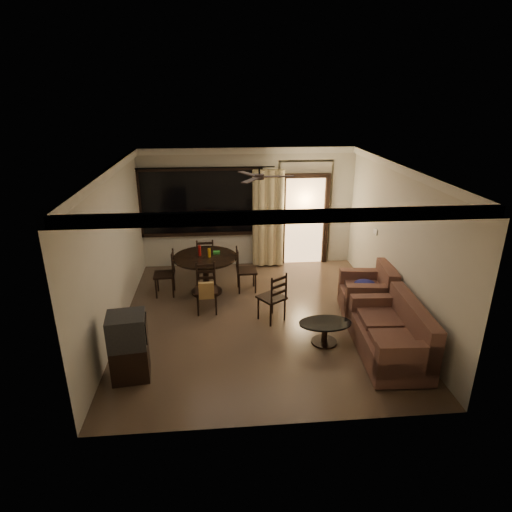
{
  "coord_description": "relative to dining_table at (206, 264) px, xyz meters",
  "views": [
    {
      "loc": [
        -0.68,
        -7.01,
        3.96
      ],
      "look_at": [
        -0.04,
        0.2,
        1.17
      ],
      "focal_mm": 30.0,
      "sensor_mm": 36.0,
      "label": 1
    }
  ],
  "objects": [
    {
      "name": "coffee_table",
      "position": [
        2.01,
        -2.14,
        -0.38
      ],
      "size": [
        0.88,
        0.53,
        0.39
      ],
      "rotation": [
        0.0,
        0.0,
        0.18
      ],
      "color": "black",
      "rests_on": "ground"
    },
    {
      "name": "dining_chair_south",
      "position": [
        0.03,
        -0.86,
        -0.33
      ],
      "size": [
        0.43,
        0.49,
        0.95
      ],
      "rotation": [
        0.0,
        0.0,
        0.03
      ],
      "color": "black",
      "rests_on": "ground"
    },
    {
      "name": "ground",
      "position": [
        0.99,
        -1.21,
        -0.64
      ],
      "size": [
        5.5,
        5.5,
        0.0
      ],
      "primitive_type": "plane",
      "color": "#7F6651",
      "rests_on": "ground"
    },
    {
      "name": "side_chair",
      "position": [
        1.23,
        -1.29,
        -0.35
      ],
      "size": [
        0.59,
        0.59,
        0.96
      ],
      "rotation": [
        0.0,
        0.0,
        3.74
      ],
      "color": "black",
      "rests_on": "ground"
    },
    {
      "name": "room_shell",
      "position": [
        1.59,
        0.56,
        1.19
      ],
      "size": [
        5.5,
        6.7,
        5.5
      ],
      "color": "beige",
      "rests_on": "ground"
    },
    {
      "name": "dining_chair_west",
      "position": [
        -0.84,
        -0.03,
        -0.36
      ],
      "size": [
        0.43,
        0.43,
        0.95
      ],
      "rotation": [
        0.0,
        0.0,
        -1.54
      ],
      "color": "black",
      "rests_on": "ground"
    },
    {
      "name": "armchair",
      "position": [
        3.1,
        -1.15,
        -0.26
      ],
      "size": [
        1.03,
        1.03,
        0.93
      ],
      "rotation": [
        0.0,
        0.0,
        -0.12
      ],
      "color": "#421F1E",
      "rests_on": "ground"
    },
    {
      "name": "dining_table",
      "position": [
        0.0,
        0.0,
        0.0
      ],
      "size": [
        1.3,
        1.3,
        1.03
      ],
      "rotation": [
        0.0,
        0.0,
        0.03
      ],
      "color": "black",
      "rests_on": "ground"
    },
    {
      "name": "dining_chair_north",
      "position": [
        -0.03,
        0.79,
        -0.36
      ],
      "size": [
        0.43,
        0.43,
        0.95
      ],
      "rotation": [
        0.0,
        0.0,
        3.17
      ],
      "color": "black",
      "rests_on": "ground"
    },
    {
      "name": "sofa",
      "position": [
        2.99,
        -2.62,
        -0.28
      ],
      "size": [
        0.98,
        1.73,
        0.9
      ],
      "rotation": [
        0.0,
        0.0,
        -0.05
      ],
      "color": "#421F1E",
      "rests_on": "ground"
    },
    {
      "name": "tv_cabinet",
      "position": [
        -1.05,
        -2.78,
        -0.12
      ],
      "size": [
        0.6,
        0.54,
        1.03
      ],
      "rotation": [
        0.0,
        0.0,
        0.12
      ],
      "color": "black",
      "rests_on": "ground"
    },
    {
      "name": "dining_chair_east",
      "position": [
        0.83,
        0.03,
        -0.36
      ],
      "size": [
        0.43,
        0.43,
        0.95
      ],
      "rotation": [
        0.0,
        0.0,
        1.6
      ],
      "color": "black",
      "rests_on": "ground"
    }
  ]
}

